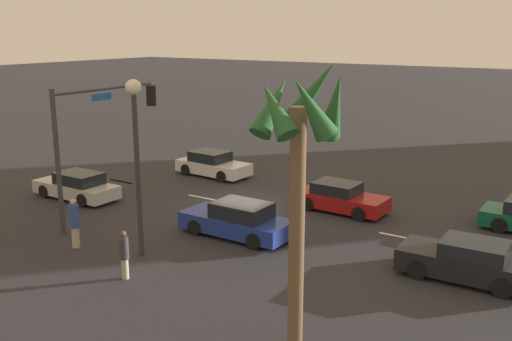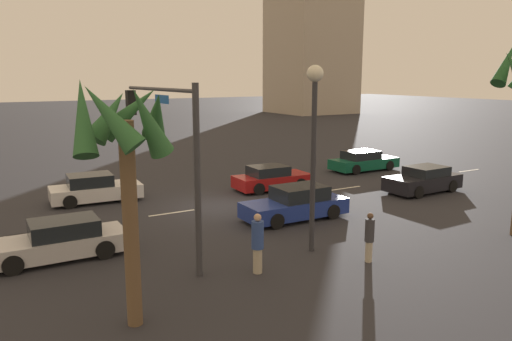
% 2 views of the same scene
% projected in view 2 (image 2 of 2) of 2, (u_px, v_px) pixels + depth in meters
% --- Properties ---
extents(ground_plane, '(220.00, 220.00, 0.00)m').
position_uv_depth(ground_plane, '(219.00, 206.00, 23.35)').
color(ground_plane, '#28282D').
extents(lane_stripe_0, '(1.95, 0.14, 0.01)m').
position_uv_depth(lane_stripe_0, '(469.00, 171.00, 32.15)').
color(lane_stripe_0, silver).
rests_on(lane_stripe_0, ground_plane).
extents(lane_stripe_1, '(2.28, 0.14, 0.01)m').
position_uv_depth(lane_stripe_1, '(396.00, 181.00, 28.96)').
color(lane_stripe_1, silver).
rests_on(lane_stripe_1, ground_plane).
extents(lane_stripe_2, '(2.08, 0.14, 0.01)m').
position_uv_depth(lane_stripe_2, '(345.00, 188.00, 27.10)').
color(lane_stripe_2, silver).
rests_on(lane_stripe_2, ground_plane).
extents(lane_stripe_3, '(2.16, 0.14, 0.01)m').
position_uv_depth(lane_stripe_3, '(172.00, 213.00, 22.21)').
color(lane_stripe_3, silver).
rests_on(lane_stripe_3, ground_plane).
extents(lane_stripe_4, '(1.90, 0.14, 0.01)m').
position_uv_depth(lane_stripe_4, '(31.00, 233.00, 19.36)').
color(lane_stripe_4, silver).
rests_on(lane_stripe_4, ground_plane).
extents(lane_stripe_5, '(1.84, 0.14, 0.01)m').
position_uv_depth(lane_stripe_5, '(30.00, 233.00, 19.36)').
color(lane_stripe_5, silver).
rests_on(lane_stripe_5, ground_plane).
extents(car_0, '(4.58, 1.93, 1.31)m').
position_uv_depth(car_0, '(363.00, 161.00, 32.12)').
color(car_0, '#0F5138').
rests_on(car_0, ground_plane).
extents(car_1, '(4.34, 2.12, 1.37)m').
position_uv_depth(car_1, '(95.00, 189.00, 24.15)').
color(car_1, silver).
rests_on(car_1, ground_plane).
extents(car_2, '(4.30, 2.02, 1.36)m').
position_uv_depth(car_2, '(423.00, 180.00, 26.17)').
color(car_2, black).
rests_on(car_2, ground_plane).
extents(car_3, '(4.18, 1.98, 1.31)m').
position_uv_depth(car_3, '(271.00, 178.00, 26.74)').
color(car_3, maroon).
rests_on(car_3, ground_plane).
extents(car_4, '(4.52, 1.82, 1.33)m').
position_uv_depth(car_4, '(59.00, 241.00, 16.59)').
color(car_4, '#B7B7BC').
rests_on(car_4, ground_plane).
extents(car_5, '(4.59, 1.94, 1.42)m').
position_uv_depth(car_5, '(296.00, 204.00, 21.26)').
color(car_5, navy).
rests_on(car_5, ground_plane).
extents(traffic_signal, '(0.54, 6.10, 5.87)m').
position_uv_depth(traffic_signal, '(168.00, 138.00, 16.30)').
color(traffic_signal, '#38383D').
rests_on(traffic_signal, ground_plane).
extents(streetlamp, '(0.56, 0.56, 6.42)m').
position_uv_depth(streetlamp, '(314.00, 124.00, 16.60)').
color(streetlamp, '#2D2D33').
rests_on(streetlamp, ground_plane).
extents(pedestrian_0, '(0.43, 0.43, 1.67)m').
position_uv_depth(pedestrian_0, '(369.00, 236.00, 16.23)').
color(pedestrian_0, '#B2A58C').
rests_on(pedestrian_0, ground_plane).
extents(pedestrian_1, '(0.52, 0.52, 1.91)m').
position_uv_depth(pedestrian_1, '(258.00, 242.00, 15.28)').
color(pedestrian_1, '#B2A58C').
rests_on(pedestrian_1, ground_plane).
extents(palm_tree_0, '(2.45, 2.68, 6.11)m').
position_uv_depth(palm_tree_0, '(123.00, 138.00, 11.37)').
color(palm_tree_0, brown).
rests_on(palm_tree_0, ground_plane).
extents(building_1, '(11.68, 11.99, 27.93)m').
position_uv_depth(building_1, '(312.00, 27.00, 80.71)').
color(building_1, '#B2A38E').
rests_on(building_1, ground_plane).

